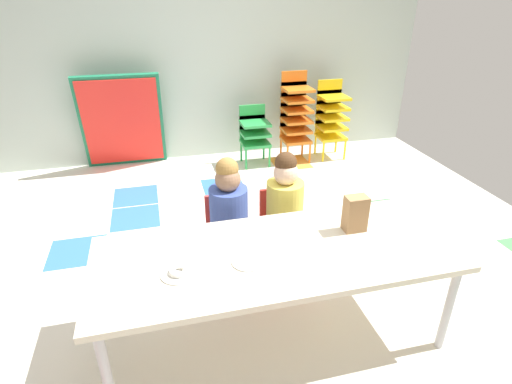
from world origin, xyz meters
TOP-DOWN VIEW (x-y plane):
  - ground_plane at (0.00, -0.00)m, footprint 5.26×4.72m
  - back_wall at (0.00, 2.36)m, footprint 5.26×0.10m
  - craft_table at (-0.06, -0.76)m, footprint 1.99×0.79m
  - seated_child_near_camera at (-0.21, -0.14)m, footprint 0.32×0.31m
  - seated_child_middle_seat at (0.19, -0.14)m, footprint 0.32×0.31m
  - kid_chair_green_stack at (0.48, 1.91)m, footprint 0.32×0.30m
  - kid_chair_orange_stack at (0.98, 1.91)m, footprint 0.32×0.30m
  - kid_chair_yellow_stack at (1.43, 1.91)m, footprint 0.32×0.30m
  - folded_activity_table at (-0.99, 2.16)m, footprint 0.90×0.29m
  - paper_bag_brown at (0.45, -0.66)m, footprint 0.13×0.09m
  - paper_plate_near_edge at (-0.60, -0.83)m, footprint 0.18×0.18m
  - paper_plate_center_table at (-0.23, -0.82)m, footprint 0.18×0.18m
  - donut_powdered_on_plate at (-0.60, -0.83)m, footprint 0.10×0.10m

SIDE VIEW (x-z plane):
  - ground_plane at x=0.00m, z-range -0.02..0.00m
  - kid_chair_green_stack at x=0.48m, z-range 0.06..0.74m
  - kid_chair_yellow_stack at x=1.43m, z-range 0.06..0.98m
  - folded_activity_table at x=-0.99m, z-range -0.01..1.08m
  - seated_child_near_camera at x=-0.21m, z-range 0.10..1.01m
  - seated_child_middle_seat at x=0.19m, z-range 0.10..1.01m
  - craft_table at x=-0.06m, z-range 0.26..0.86m
  - kid_chair_orange_stack at x=0.98m, z-range 0.06..1.10m
  - paper_plate_near_edge at x=-0.60m, z-range 0.60..0.61m
  - paper_plate_center_table at x=-0.23m, z-range 0.60..0.61m
  - donut_powdered_on_plate at x=-0.60m, z-range 0.61..0.64m
  - paper_bag_brown at x=0.45m, z-range 0.60..0.82m
  - back_wall at x=0.00m, z-range 0.00..2.78m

